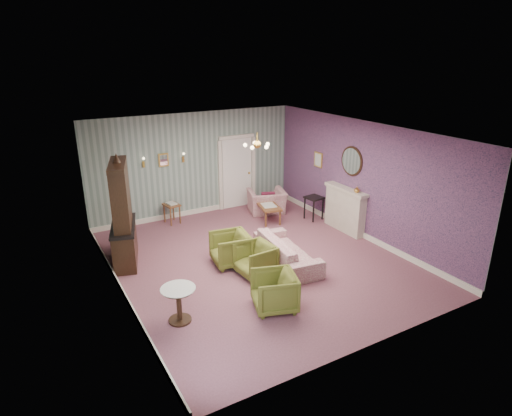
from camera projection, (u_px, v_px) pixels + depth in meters
floor at (257, 260)px, 9.81m from camera, size 7.00×7.00×0.00m
ceiling at (257, 132)px, 8.81m from camera, size 7.00×7.00×0.00m
wall_back at (195, 165)px, 12.16m from camera, size 6.00×0.00×6.00m
wall_front at (374, 266)px, 6.46m from camera, size 6.00×0.00×6.00m
wall_left at (115, 226)px, 7.91m from camera, size 0.00×7.00×7.00m
wall_right at (362, 180)px, 10.71m from camera, size 0.00×7.00×7.00m
wall_right_floral at (362, 180)px, 10.70m from camera, size 0.00×7.00×7.00m
door at (237, 172)px, 12.86m from camera, size 1.12×0.12×2.16m
olive_chair_a at (274, 290)px, 7.87m from camera, size 0.91×0.94×0.78m
olive_chair_b at (255, 258)px, 9.09m from camera, size 0.73×0.77×0.75m
olive_chair_c at (230, 247)px, 9.53m from camera, size 0.83×0.87×0.80m
sofa_chintz at (287, 246)px, 9.58m from camera, size 0.83×2.08×0.79m
wingback_chair at (267, 198)px, 12.56m from camera, size 1.17×0.93×0.89m
dresser at (121, 211)px, 9.37m from camera, size 0.89×1.53×2.42m
fireplace at (345, 209)px, 11.27m from camera, size 0.30×1.40×1.16m
mantel_vase at (357, 190)px, 10.71m from camera, size 0.15×0.15×0.15m
oval_mirror at (352, 161)px, 10.88m from camera, size 0.04×0.76×0.84m
framed_print at (318, 160)px, 12.07m from camera, size 0.04×0.34×0.42m
coffee_table at (268, 213)px, 12.00m from camera, size 0.70×1.00×0.46m
side_table_black at (314, 208)px, 12.09m from camera, size 0.50×0.50×0.66m
pedestal_table at (179, 305)px, 7.51m from camera, size 0.76×0.76×0.66m
nesting_table at (172, 213)px, 11.84m from camera, size 0.43×0.51×0.59m
gilt_mirror_back at (164, 160)px, 11.63m from camera, size 0.28×0.06×0.36m
sconce_left at (144, 163)px, 11.35m from camera, size 0.16×0.12×0.30m
sconce_right at (183, 158)px, 11.87m from camera, size 0.16×0.12×0.30m
chandelier at (257, 145)px, 8.91m from camera, size 0.56×0.56×0.36m
burgundy_cushion at (268, 198)px, 12.41m from camera, size 0.41×0.28×0.39m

